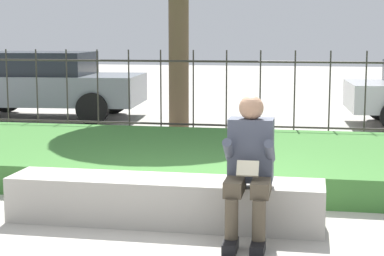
{
  "coord_description": "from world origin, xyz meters",
  "views": [
    {
      "loc": [
        1.07,
        -5.59,
        1.73
      ],
      "look_at": [
        -0.29,
        1.61,
        0.66
      ],
      "focal_mm": 60.0,
      "sensor_mm": 36.0,
      "label": 1
    }
  ],
  "objects": [
    {
      "name": "stone_bench",
      "position": [
        -0.25,
        0.0,
        0.19
      ],
      "size": [
        2.9,
        0.55,
        0.42
      ],
      "color": "#ADA89E",
      "rests_on": "ground_plane"
    },
    {
      "name": "grass_berm",
      "position": [
        0.0,
        2.32,
        0.16
      ],
      "size": [
        10.49,
        3.23,
        0.32
      ],
      "color": "#3D7533",
      "rests_on": "ground_plane"
    },
    {
      "name": "person_seated_reader",
      "position": [
        0.56,
        -0.31,
        0.66
      ],
      "size": [
        0.42,
        0.73,
        1.22
      ],
      "color": "black",
      "rests_on": "ground_plane"
    },
    {
      "name": "ground_plane",
      "position": [
        0.0,
        0.0,
        0.0
      ],
      "size": [
        60.0,
        60.0,
        0.0
      ],
      "primitive_type": "plane",
      "color": "#A8A399"
    },
    {
      "name": "car_parked_left",
      "position": [
        -4.42,
        6.89,
        0.73
      ],
      "size": [
        4.08,
        2.24,
        1.37
      ],
      "rotation": [
        0.0,
        0.0,
        0.08
      ],
      "color": "slate",
      "rests_on": "ground_plane"
    },
    {
      "name": "iron_fence",
      "position": [
        0.0,
        4.4,
        0.78
      ],
      "size": [
        8.49,
        0.03,
        1.49
      ],
      "color": "#332D28",
      "rests_on": "ground_plane"
    }
  ]
}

